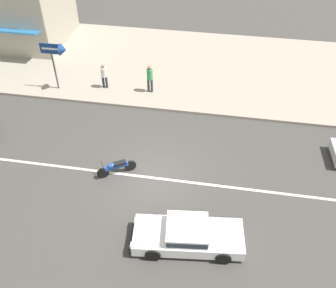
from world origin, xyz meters
TOP-DOWN VIEW (x-y plane):
  - ground_plane at (0.00, 0.00)m, footprint 160.00×160.00m
  - lane_centre_stripe at (0.00, 0.00)m, footprint 50.40×0.14m
  - kerb_strip at (0.00, 10.20)m, footprint 68.00×10.00m
  - sedan_white_2 at (2.02, -3.26)m, footprint 4.51×2.13m
  - motorcycle_0 at (-1.71, -0.02)m, footprint 1.66×1.09m
  - arrow_signboard at (-6.45, 6.22)m, footprint 1.55×0.67m
  - pedestrian_near_clock at (-1.50, 6.80)m, footprint 0.34×0.34m
  - pedestrian_mid_kerb at (-4.25, 6.80)m, footprint 0.34×0.34m
  - shopfront_corner_warung at (-12.00, 12.12)m, footprint 6.74×6.31m

SIDE VIEW (x-z plane):
  - ground_plane at x=0.00m, z-range 0.00..0.00m
  - lane_centre_stripe at x=0.00m, z-range 0.00..0.01m
  - kerb_strip at x=0.00m, z-range 0.00..0.15m
  - motorcycle_0 at x=-1.71m, z-range 0.02..0.82m
  - sedan_white_2 at x=2.02m, z-range 0.00..1.07m
  - pedestrian_mid_kerb at x=-4.25m, z-range 0.27..1.81m
  - pedestrian_near_clock at x=-1.50m, z-range 0.30..2.00m
  - arrow_signboard at x=-6.45m, z-range 1.14..4.09m
  - shopfront_corner_warung at x=-12.00m, z-range 0.16..5.52m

